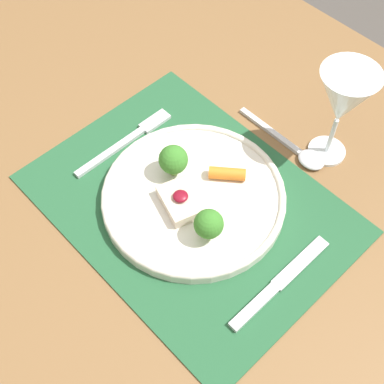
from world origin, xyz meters
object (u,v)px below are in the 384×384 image
(fork, at_px, (130,138))
(wine_glass_near, at_px, (343,100))
(dinner_plate, at_px, (192,195))
(knife, at_px, (274,288))
(spoon, at_px, (300,152))

(fork, xyz_separation_m, wine_glass_near, (0.25, 0.23, 0.12))
(dinner_plate, bearing_deg, fork, 176.87)
(fork, relative_size, wine_glass_near, 1.11)
(knife, height_order, wine_glass_near, wine_glass_near)
(dinner_plate, relative_size, wine_glass_near, 1.62)
(dinner_plate, xyz_separation_m, fork, (-0.16, 0.01, -0.01))
(fork, bearing_deg, dinner_plate, -0.88)
(dinner_plate, distance_m, wine_glass_near, 0.27)
(fork, distance_m, wine_glass_near, 0.36)
(fork, xyz_separation_m, knife, (0.36, -0.03, -0.00))
(spoon, xyz_separation_m, wine_glass_near, (0.03, 0.04, 0.12))
(wine_glass_near, bearing_deg, knife, -67.31)
(fork, relative_size, spoon, 1.09)
(dinner_plate, xyz_separation_m, wine_glass_near, (0.09, 0.24, 0.11))
(dinner_plate, height_order, wine_glass_near, wine_glass_near)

